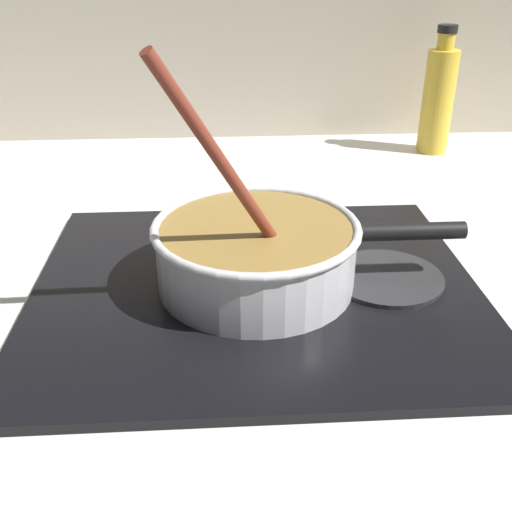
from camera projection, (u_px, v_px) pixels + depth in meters
ground at (216, 352)px, 0.69m from camera, size 2.40×1.60×0.04m
backsplash_wall at (211, 7)px, 1.25m from camera, size 2.40×0.02×0.55m
hob_plate at (256, 287)px, 0.77m from camera, size 0.56×0.48×0.01m
burner_ring at (256, 281)px, 0.76m from camera, size 0.18×0.18×0.01m
spare_burner at (386, 277)px, 0.77m from camera, size 0.15×0.15×0.01m
cooking_pan at (257, 252)px, 0.74m from camera, size 0.39×0.26×0.30m
sauce_bottle at (438, 98)px, 1.23m from camera, size 0.06×0.06×0.25m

